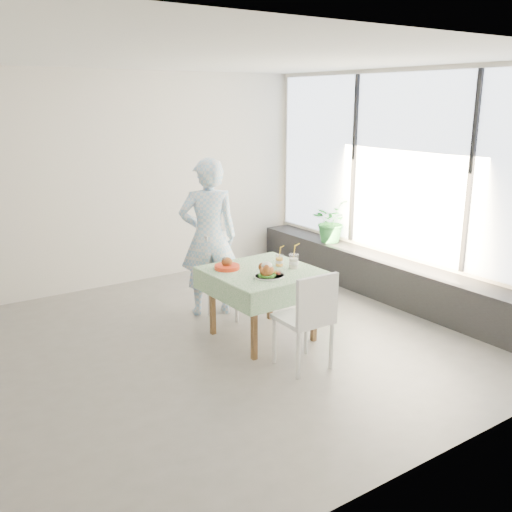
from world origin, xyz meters
TOP-DOWN VIEW (x-y plane):
  - floor at (0.00, 0.00)m, footprint 6.00×6.00m
  - ceiling at (0.00, 0.00)m, footprint 6.00×6.00m
  - wall_back at (0.00, 2.50)m, footprint 6.00×0.02m
  - wall_front at (0.00, -2.50)m, footprint 6.00×0.02m
  - wall_right at (3.00, 0.00)m, footprint 0.02×5.00m
  - window_pane at (2.97, 0.00)m, footprint 0.01×4.80m
  - window_ledge at (2.80, 0.00)m, footprint 0.40×4.80m
  - cafe_table at (0.78, -0.10)m, footprint 1.06×1.06m
  - chair_far at (0.87, 0.68)m, footprint 0.59×0.59m
  - chair_near at (0.71, -0.87)m, footprint 0.46×0.46m
  - diner at (0.68, 0.85)m, footprint 0.78×0.65m
  - main_dish at (0.68, -0.33)m, footprint 0.32×0.32m
  - juice_cup_orange at (1.00, -0.08)m, footprint 0.09×0.09m
  - juice_cup_lemonade at (1.08, -0.22)m, footprint 0.10×0.10m
  - second_dish at (0.50, 0.15)m, footprint 0.26×0.26m
  - potted_plant at (2.80, 1.17)m, footprint 0.71×0.69m

SIDE VIEW (x-z plane):
  - floor at x=0.00m, z-range 0.00..0.00m
  - window_ledge at x=2.80m, z-range 0.00..0.50m
  - chair_near at x=0.71m, z-range -0.18..0.76m
  - chair_far at x=0.87m, z-range -0.18..0.77m
  - cafe_table at x=0.78m, z-range 0.09..0.83m
  - second_dish at x=0.50m, z-range 0.72..0.84m
  - main_dish at x=0.68m, z-range 0.71..0.88m
  - potted_plant at x=2.80m, z-range 0.50..1.10m
  - juice_cup_orange at x=1.00m, z-range 0.68..0.92m
  - juice_cup_lemonade at x=1.08m, z-range 0.66..0.96m
  - diner at x=0.68m, z-range 0.00..1.82m
  - wall_back at x=0.00m, z-range 0.00..2.80m
  - wall_front at x=0.00m, z-range 0.00..2.80m
  - wall_right at x=3.00m, z-range 0.00..2.80m
  - window_pane at x=2.97m, z-range 0.56..2.74m
  - ceiling at x=0.00m, z-range 2.80..2.80m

